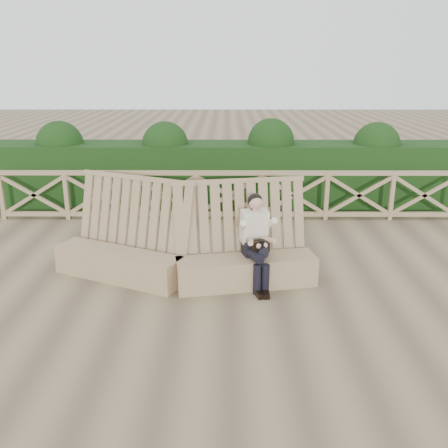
{
  "coord_description": "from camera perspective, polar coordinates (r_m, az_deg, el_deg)",
  "views": [
    {
      "loc": [
        -0.06,
        -7.09,
        3.35
      ],
      "look_at": [
        -0.09,
        0.4,
        0.9
      ],
      "focal_mm": 40.0,
      "sensor_mm": 36.0,
      "label": 1
    }
  ],
  "objects": [
    {
      "name": "bench",
      "position": [
        7.97,
        -4.81,
        -3.68
      ],
      "size": [
        4.25,
        1.61,
        1.6
      ],
      "rotation": [
        0.0,
        0.0,
        -0.06
      ],
      "color": "#87674D",
      "rests_on": "ground"
    },
    {
      "name": "ground",
      "position": [
        7.85,
        0.64,
        -7.17
      ],
      "size": [
        60.0,
        60.0,
        0.0
      ],
      "primitive_type": "plane",
      "color": "brown",
      "rests_on": "ground"
    },
    {
      "name": "guardrail",
      "position": [
        10.96,
        0.54,
        3.32
      ],
      "size": [
        10.1,
        0.09,
        1.1
      ],
      "color": "#89734F",
      "rests_on": "ground"
    },
    {
      "name": "woman",
      "position": [
        7.67,
        3.72,
        -1.56
      ],
      "size": [
        0.51,
        0.91,
        1.44
      ],
      "rotation": [
        0.0,
        0.0,
        0.27
      ],
      "color": "black",
      "rests_on": "ground"
    },
    {
      "name": "hedge",
      "position": [
        12.08,
        0.51,
        5.68
      ],
      "size": [
        12.0,
        1.2,
        1.5
      ],
      "primitive_type": "cube",
      "color": "black",
      "rests_on": "ground"
    }
  ]
}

